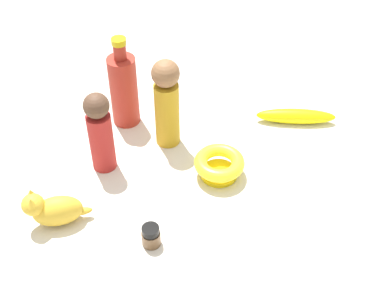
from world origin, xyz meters
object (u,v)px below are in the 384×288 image
Objects in this scene: person_figure_adult at (100,131)px; bottle_tall at (124,89)px; bowl at (219,164)px; person_figure_child at (167,102)px; banana at (296,116)px; nail_polish_jar at (151,236)px; cat_figurine at (53,209)px.

bottle_tall reaches higher than person_figure_adult.
bowl is 0.50× the size of person_figure_child.
person_figure_child is at bearing 15.26° from banana.
nail_polish_jar is at bearing 50.79° from banana.
nail_polish_jar is at bearing 134.14° from person_figure_adult.
person_figure_adult is 0.19m from cat_figurine.
person_figure_adult is at bearing -99.76° from cat_figurine.
bottle_tall is at bearing -24.89° from bowl.
person_figure_adult reaches higher than banana.
nail_polish_jar is at bearing 101.58° from person_figure_child.
bowl is (-0.08, -0.22, 0.01)m from nail_polish_jar.
cat_figurine reaches higher than banana.
person_figure_child is at bearing -115.42° from cat_figurine.
bottle_tall is at bearing -61.85° from nail_polish_jar.
cat_figurine is (0.02, 0.35, -0.06)m from bottle_tall.
bowl is at bearing 45.94° from banana.
bottle_tall reaches higher than cat_figurine.
bottle_tall is 1.89× the size of cat_figurine.
bottle_tall is at bearing -93.49° from cat_figurine.
cat_figurine is at bearing 37.91° from bowl.
banana is at bearing -145.47° from person_figure_adult.
nail_polish_jar is at bearing -178.83° from cat_figurine.
person_figure_child is 0.34m from cat_figurine.
person_figure_child reaches higher than person_figure_adult.
person_figure_child is (0.06, -0.30, 0.09)m from nail_polish_jar.
nail_polish_jar is 0.32m from person_figure_child.
bottle_tall is at bearing 1.77° from banana.
bowl is (0.14, 0.23, 0.01)m from banana.
person_figure_adult is 1.62× the size of cat_figurine.
person_figure_adult is 0.27m from bowl.
nail_polish_jar is 0.40m from bottle_tall.
banana is at bearing -133.17° from cat_figurine.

